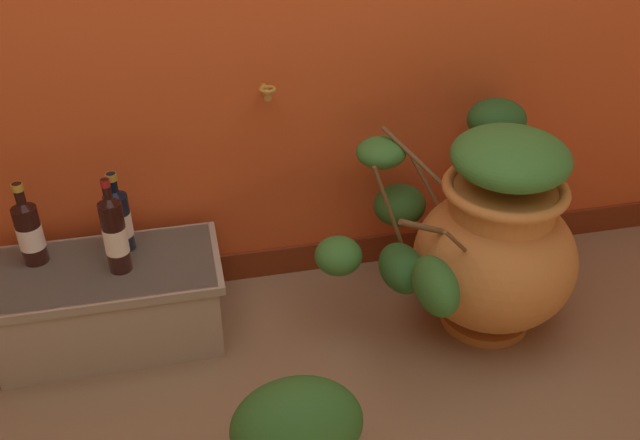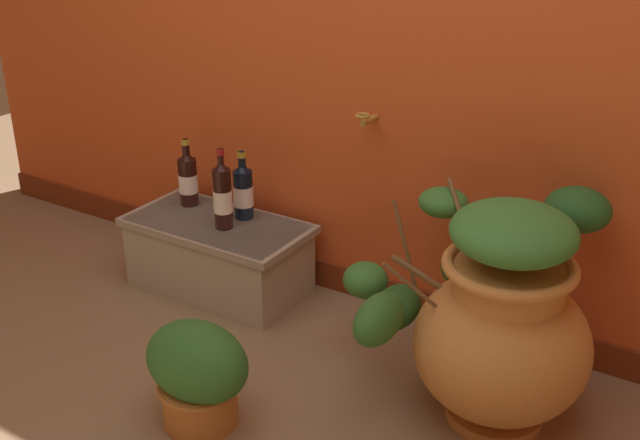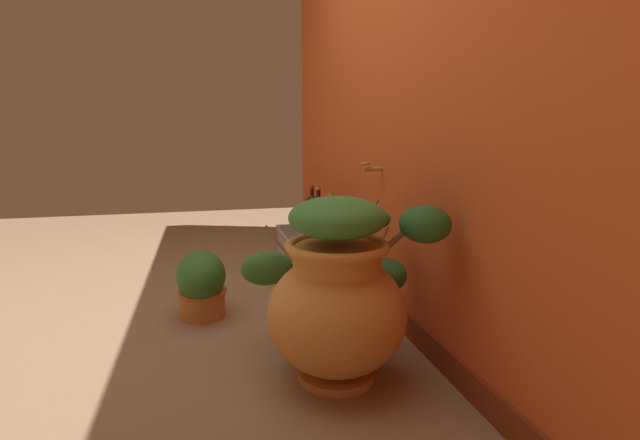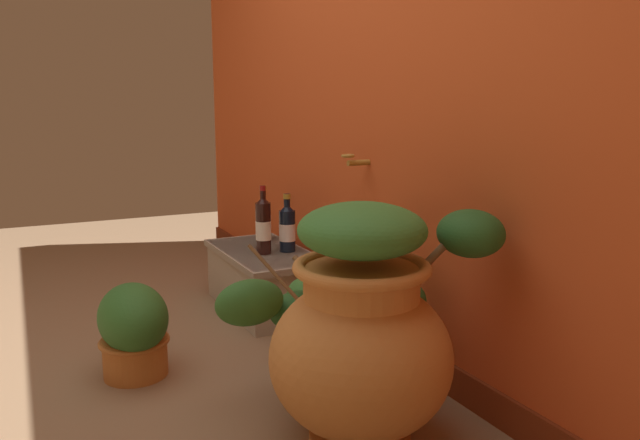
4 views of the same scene
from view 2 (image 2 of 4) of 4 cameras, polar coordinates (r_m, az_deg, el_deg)
terracotta_urn at (r=2.50m, az=12.63°, el=-6.99°), size 0.87×0.75×0.73m
stone_ledge at (r=3.27m, az=-7.34°, el=-2.31°), size 0.75×0.39×0.30m
wine_bottle_left at (r=3.36m, az=-9.53°, el=3.07°), size 0.08×0.08×0.29m
wine_bottle_middle at (r=3.20m, az=-5.58°, el=2.20°), size 0.08×0.08×0.28m
wine_bottle_right at (r=3.11m, az=-7.06°, el=1.83°), size 0.07×0.07×0.33m
potted_shrub at (r=2.51m, az=-8.83°, el=-10.88°), size 0.35×0.26×0.35m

